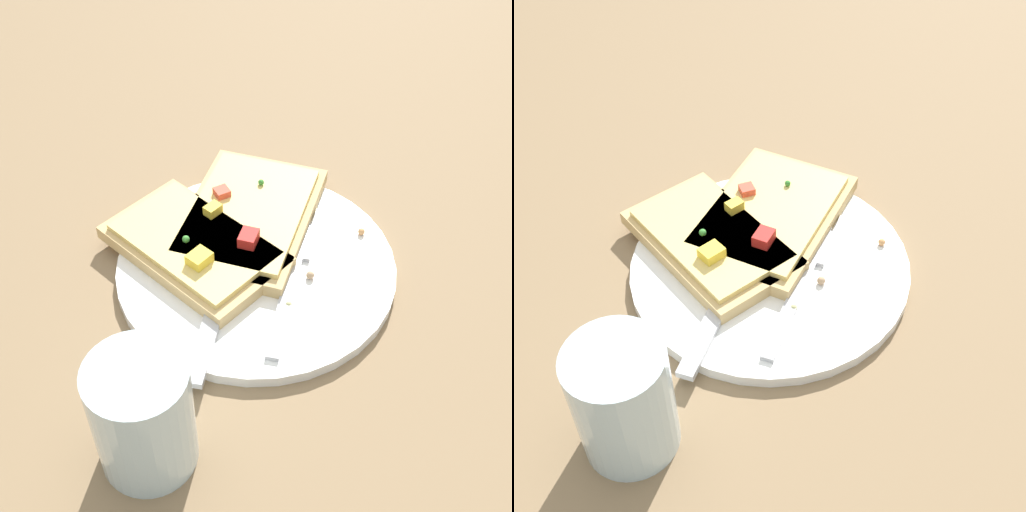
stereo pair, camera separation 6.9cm
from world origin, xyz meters
TOP-DOWN VIEW (x-y plane):
  - ground_plane at (0.00, 0.00)m, footprint 4.00×4.00m
  - plate at (0.00, 0.00)m, footprint 0.27×0.27m
  - fork at (0.03, -0.01)m, footprint 0.09×0.19m
  - knife at (-0.04, -0.05)m, footprint 0.09×0.22m
  - pizza_slice_main at (-0.00, 0.06)m, footprint 0.19×0.22m
  - pizza_slice_corner at (-0.06, 0.02)m, footprint 0.19×0.20m
  - crumb_scatter at (0.02, 0.03)m, footprint 0.16×0.16m
  - drinking_glass at (-0.11, -0.18)m, footprint 0.08×0.08m

SIDE VIEW (x-z plane):
  - ground_plane at x=0.00m, z-range 0.00..0.00m
  - plate at x=0.00m, z-range 0.00..0.01m
  - fork at x=0.03m, z-range 0.01..0.02m
  - knife at x=-0.04m, z-range 0.01..0.02m
  - crumb_scatter at x=0.02m, z-range 0.01..0.02m
  - pizza_slice_main at x=0.00m, z-range 0.01..0.04m
  - pizza_slice_corner at x=-0.06m, z-range 0.01..0.04m
  - drinking_glass at x=-0.11m, z-range 0.00..0.11m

